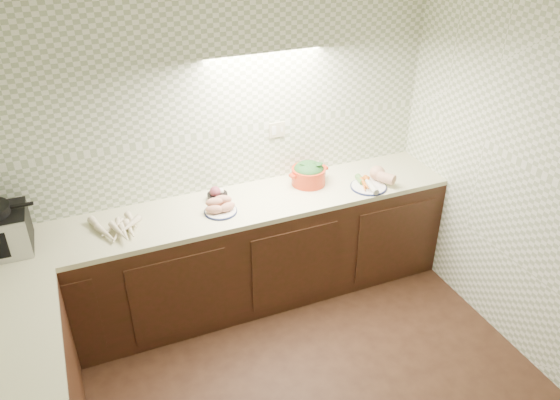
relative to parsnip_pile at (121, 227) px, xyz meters
name	(u,v)px	position (x,y,z in m)	size (l,w,h in m)	color
room	(315,228)	(0.75, -1.47, 0.70)	(3.60, 3.60, 2.60)	black
counter	(163,353)	(0.06, -0.79, -0.48)	(3.60, 3.60, 0.90)	black
parsnip_pile	(121,227)	(0.00, 0.00, 0.00)	(0.37, 0.37, 0.07)	beige
sweet_potato_plate	(220,207)	(0.70, -0.02, 0.01)	(0.24, 0.24, 0.11)	#121943
onion_bowl	(217,195)	(0.73, 0.15, 0.01)	(0.15, 0.15, 0.12)	black
dutch_oven	(309,173)	(1.49, 0.12, 0.06)	(0.34, 0.30, 0.19)	red
veg_plate	(372,179)	(1.95, -0.09, 0.02)	(0.37, 0.37, 0.13)	#121943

